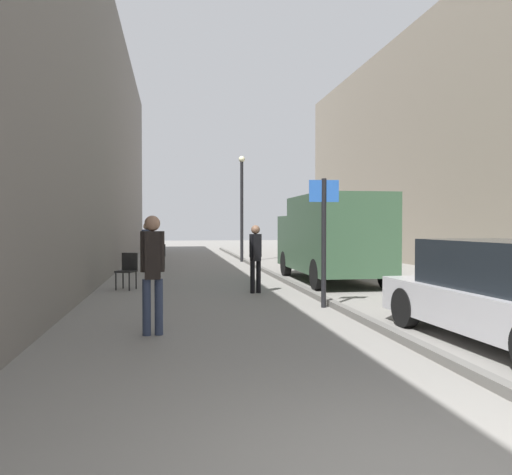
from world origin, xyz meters
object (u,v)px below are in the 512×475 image
Objects in this scene: pedestrian_mid_block at (153,266)px; street_sign_post at (324,231)px; delivery_van at (331,236)px; lamp_post at (242,201)px; pedestrian_main_foreground at (147,244)px; cafe_chair_by_doorway at (128,268)px; cafe_chair_near_window at (159,255)px; pedestrian_far_crossing at (256,254)px; parked_car at (511,294)px.

street_sign_post is at bearing -150.96° from pedestrian_mid_block.
lamp_post is (-1.50, 8.45, 1.39)m from delivery_van.
cafe_chair_by_doorway is (-0.24, -4.89, -0.45)m from pedestrian_main_foreground.
pedestrian_mid_block is 1.93× the size of cafe_chair_near_window.
pedestrian_mid_block is 0.33× the size of delivery_van.
pedestrian_far_crossing is at bearing -60.96° from street_sign_post.
pedestrian_far_crossing is 2.65m from street_sign_post.
pedestrian_main_foreground is 0.66× the size of street_sign_post.
delivery_van is 5.77× the size of cafe_chair_near_window.
pedestrian_mid_block is 8.23m from delivery_van.
pedestrian_mid_block is 15.53m from lamp_post.
lamp_post is (-1.55, 16.49, 2.01)m from parked_car.
parked_car is 14.00m from cafe_chair_near_window.
cafe_chair_by_doorway is at bearing -170.84° from delivery_van.
pedestrian_far_crossing reaches higher than cafe_chair_by_doorway.
parked_car is 4.56× the size of cafe_chair_by_doorway.
pedestrian_far_crossing is 0.35× the size of lamp_post.
pedestrian_mid_block is 0.42× the size of parked_car.
cafe_chair_near_window is (-5.09, 4.98, -0.79)m from delivery_van.
street_sign_post is 2.77× the size of cafe_chair_by_doorway.
delivery_van is 5.77× the size of cafe_chair_by_doorway.
lamp_post is (4.00, 4.43, 1.73)m from pedestrian_main_foreground.
cafe_chair_by_doorway is (-0.65, -5.86, 0.00)m from cafe_chair_near_window.
lamp_post is 5.45m from cafe_chair_near_window.
delivery_van is at bearing -148.29° from cafe_chair_by_doorway.
cafe_chair_near_window is at bearing -63.71° from street_sign_post.
delivery_van reaches higher than cafe_chair_by_doorway.
pedestrian_mid_block is 3.95m from street_sign_post.
cafe_chair_near_window is (-3.59, -3.47, -2.18)m from lamp_post.
delivery_van is 8.07m from parked_car.
pedestrian_mid_block reaches higher than cafe_chair_by_doorway.
cafe_chair_near_window is 5.89m from cafe_chair_by_doorway.
pedestrian_mid_block is 1.93× the size of cafe_chair_by_doorway.
pedestrian_main_foreground reaches higher than cafe_chair_by_doorway.
street_sign_post is 10.18m from cafe_chair_near_window.
street_sign_post is at bearing 111.94° from parked_car.
street_sign_post reaches higher than parked_car.
pedestrian_far_crossing is at bearing -179.00° from cafe_chair_by_doorway.
parked_car reaches higher than cafe_chair_near_window.
lamp_post reaches higher than delivery_van.
cafe_chair_near_window is (0.41, 0.96, -0.45)m from pedestrian_main_foreground.
lamp_post reaches higher than pedestrian_main_foreground.
lamp_post is 10.47m from cafe_chair_by_doorway.
pedestrian_main_foreground is at bearing -84.58° from pedestrian_far_crossing.
parked_car is 4.56× the size of cafe_chair_near_window.
pedestrian_mid_block is at bearing 121.43° from cafe_chair_by_doorway.
parked_car is at bearing 94.37° from pedestrian_far_crossing.
lamp_post is at bearing 100.53° from delivery_van.
pedestrian_main_foreground is at bearing 111.69° from parked_car.
parked_car is at bearing 151.98° from cafe_chair_by_doorway.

